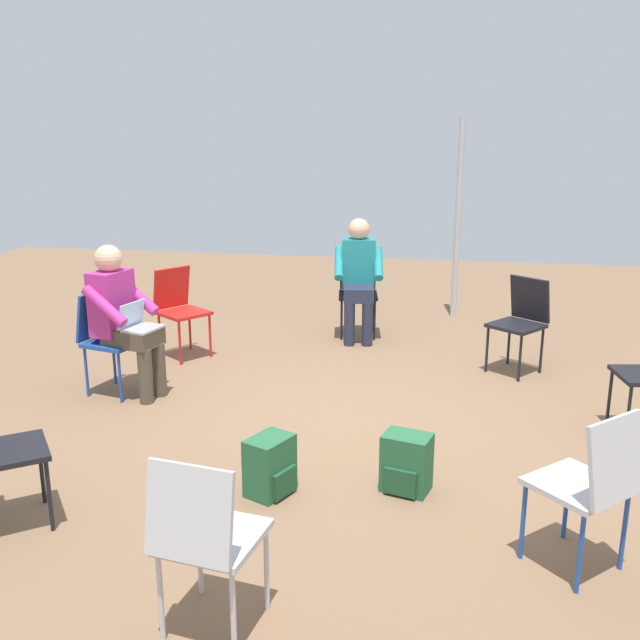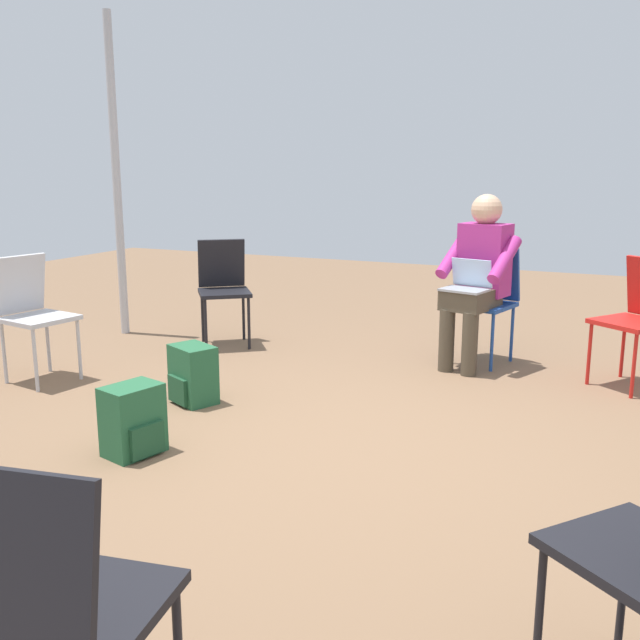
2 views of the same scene
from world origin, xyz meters
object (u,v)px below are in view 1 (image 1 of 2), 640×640
at_px(person_in_teal, 359,273).
at_px(backpack_by_empty_chair, 270,469).
at_px(chair_northeast, 521,318).
at_px(chair_northwest, 179,305).
at_px(person_with_laptop, 122,313).
at_px(chair_north, 358,288).
at_px(backpack_near_laptop_user, 406,466).
at_px(chair_southeast, 591,480).
at_px(chair_south, 204,533).
at_px(chair_west, 107,334).

distance_m(person_in_teal, backpack_by_empty_chair, 3.40).
bearing_deg(chair_northeast, chair_northwest, 40.02).
bearing_deg(person_with_laptop, person_in_teal, 153.61).
distance_m(chair_north, person_in_teal, 0.26).
bearing_deg(backpack_near_laptop_user, chair_southeast, -36.13).
bearing_deg(backpack_near_laptop_user, chair_north, 102.34).
distance_m(chair_northwest, backpack_near_laptop_user, 3.26).
relative_size(chair_south, person_with_laptop, 0.69).
distance_m(chair_south, backpack_by_empty_chair, 1.30).
relative_size(chair_west, chair_south, 1.00).
relative_size(chair_northeast, chair_south, 1.00).
distance_m(chair_northwest, person_in_teal, 1.84).
bearing_deg(person_in_teal, chair_northeast, 145.23).
relative_size(chair_southeast, person_with_laptop, 0.69).
bearing_deg(chair_south, chair_west, 132.41).
relative_size(chair_south, backpack_by_empty_chair, 2.36).
relative_size(chair_south, person_in_teal, 0.69).
height_order(person_with_laptop, person_in_teal, same).
height_order(chair_south, backpack_near_laptop_user, chair_south).
distance_m(person_in_teal, backpack_near_laptop_user, 3.29).
height_order(chair_northwest, person_in_teal, person_in_teal).
height_order(chair_north, person_with_laptop, person_with_laptop).
bearing_deg(chair_west, person_in_teal, 150.32).
relative_size(chair_northwest, backpack_near_laptop_user, 2.36).
distance_m(chair_south, person_in_teal, 4.61).
xyz_separation_m(chair_west, person_with_laptop, (0.17, -0.04, 0.20)).
bearing_deg(chair_northeast, backpack_by_empty_chair, 95.26).
relative_size(chair_southeast, person_in_teal, 0.69).
xyz_separation_m(chair_north, chair_northeast, (1.58, -0.94, 0.00)).
distance_m(chair_northeast, backpack_by_empty_chair, 3.08).
bearing_deg(chair_southeast, chair_south, 160.83).
relative_size(chair_northeast, chair_northwest, 1.00).
height_order(chair_west, person_with_laptop, person_with_laptop).
relative_size(chair_northwest, backpack_by_empty_chair, 2.36).
distance_m(chair_west, person_with_laptop, 0.26).
bearing_deg(backpack_by_empty_chair, chair_south, -88.05).
xyz_separation_m(chair_north, chair_south, (-0.03, -4.77, 0.00)).
distance_m(person_with_laptop, backpack_near_laptop_user, 2.71).
bearing_deg(chair_north, person_in_teal, 90.00).
height_order(chair_west, backpack_near_laptop_user, chair_west).
height_order(chair_northeast, chair_northwest, same).
xyz_separation_m(chair_north, backpack_near_laptop_user, (0.73, -3.33, -0.34)).
height_order(chair_west, chair_south, same).
relative_size(chair_south, chair_southeast, 1.00).
bearing_deg(chair_south, chair_southeast, 33.81).
distance_m(chair_southeast, person_in_teal, 4.17).
relative_size(chair_northeast, chair_west, 1.00).
height_order(chair_north, person_in_teal, person_in_teal).
bearing_deg(person_with_laptop, chair_northwest, -169.16).
bearing_deg(chair_west, chair_northeast, 122.55).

